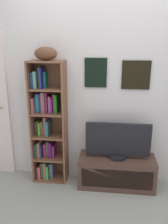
{
  "coord_description": "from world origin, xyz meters",
  "views": [
    {
      "loc": [
        0.03,
        -1.69,
        1.75
      ],
      "look_at": [
        -0.26,
        0.85,
        0.98
      ],
      "focal_mm": 37.12,
      "sensor_mm": 36.0,
      "label": 1
    }
  ],
  "objects": [
    {
      "name": "back_wall",
      "position": [
        0.0,
        1.13,
        1.18
      ],
      "size": [
        4.8,
        0.08,
        2.36
      ],
      "color": "silver",
      "rests_on": "ground"
    },
    {
      "name": "television",
      "position": [
        0.14,
        0.92,
        0.61
      ],
      "size": [
        0.78,
        0.22,
        0.45
      ],
      "color": "black",
      "rests_on": "tv_stand"
    },
    {
      "name": "bookshelf",
      "position": [
        -0.75,
        1.0,
        0.75
      ],
      "size": [
        0.43,
        0.26,
        1.55
      ],
      "color": "brown",
      "rests_on": "ground"
    },
    {
      "name": "tv_stand",
      "position": [
        0.14,
        0.92,
        0.19
      ],
      "size": [
        0.94,
        0.36,
        0.38
      ],
      "color": "#4C3429",
      "rests_on": "ground"
    },
    {
      "name": "football",
      "position": [
        -0.72,
        0.97,
        1.63
      ],
      "size": [
        0.3,
        0.2,
        0.15
      ],
      "primitive_type": "ellipsoid",
      "rotation": [
        0.0,
        0.0,
        -0.16
      ],
      "color": "brown",
      "rests_on": "bookshelf"
    }
  ]
}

